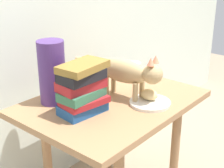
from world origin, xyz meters
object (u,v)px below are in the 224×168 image
(plate, at_px, (150,103))
(bread_roll, at_px, (149,95))
(cat, at_px, (129,72))
(side_table, at_px, (112,116))
(candle_jar, at_px, (134,71))
(book_stack, at_px, (82,89))
(green_vase, at_px, (52,72))

(plate, bearing_deg, bread_roll, 48.79)
(bread_roll, distance_m, cat, 0.14)
(side_table, xyz_separation_m, cat, (0.06, -0.05, 0.22))
(candle_jar, bearing_deg, bread_roll, -131.58)
(book_stack, xyz_separation_m, candle_jar, (0.49, 0.10, -0.07))
(book_stack, height_order, green_vase, green_vase)
(candle_jar, bearing_deg, plate, -131.56)
(green_vase, bearing_deg, cat, -43.92)
(cat, height_order, green_vase, green_vase)
(plate, distance_m, candle_jar, 0.36)
(side_table, xyz_separation_m, green_vase, (-0.19, 0.19, 0.23))
(bread_roll, relative_size, book_stack, 0.36)
(bread_roll, relative_size, green_vase, 0.28)
(cat, distance_m, candle_jar, 0.31)
(side_table, height_order, green_vase, green_vase)
(cat, relative_size, candle_jar, 5.63)
(plate, xyz_separation_m, cat, (-0.02, 0.11, 0.13))
(side_table, height_order, bread_roll, bread_roll)
(bread_roll, height_order, green_vase, green_vase)
(plate, height_order, cat, cat)
(green_vase, bearing_deg, side_table, -45.38)
(bread_roll, xyz_separation_m, cat, (-0.03, 0.10, 0.09))
(plate, relative_size, cat, 0.39)
(bread_roll, bearing_deg, book_stack, 150.00)
(plate, xyz_separation_m, book_stack, (-0.26, 0.17, 0.10))
(bread_roll, bearing_deg, cat, 105.55)
(bread_roll, relative_size, cat, 0.17)
(side_table, distance_m, cat, 0.23)
(side_table, bearing_deg, green_vase, 134.62)
(plate, height_order, candle_jar, candle_jar)
(plate, relative_size, bread_roll, 2.33)
(cat, height_order, candle_jar, cat)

